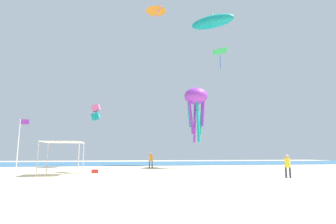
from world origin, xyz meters
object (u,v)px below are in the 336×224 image
Objects in this scene: person_near_tent at (287,164)px; kite_inflatable_teal at (212,22)px; person_leftmost at (151,159)px; canopy_tent at (63,144)px; cooler_box at (95,171)px; banner_flag at (19,143)px; kite_octopus_purple at (196,99)px; kite_box_pink at (96,112)px; kite_delta_orange at (156,9)px; kite_diamond_green at (220,52)px.

kite_inflatable_teal is at bearing -87.75° from person_near_tent.
kite_inflatable_teal is (10.93, 7.05, 22.42)m from person_leftmost.
kite_inflatable_teal is at bearing 41.07° from canopy_tent.
person_leftmost is at bearing -52.75° from person_near_tent.
cooler_box is 0.08× the size of kite_inflatable_teal.
cooler_box is (-5.81, -7.89, -0.90)m from person_leftmost.
banner_flag is at bearing -138.30° from cooler_box.
person_leftmost reaches higher than cooler_box.
kite_box_pink is at bearing 169.27° from kite_octopus_purple.
person_leftmost is 22.10m from kite_delta_orange.
person_near_tent is at bearing 38.68° from kite_box_pink.
person_near_tent is 16.25m from kite_octopus_purple.
kite_box_pink is at bearing 82.90° from banner_flag.
kite_delta_orange is 0.48× the size of kite_inflatable_teal.
person_leftmost is at bearing 48.92° from banner_flag.
kite_inflatable_teal is at bearing 7.84° from kite_diamond_green.
banner_flag is at bearing -133.34° from canopy_tent.
banner_flag reaches higher than person_near_tent.
kite_inflatable_teal is (21.51, 19.19, 21.10)m from banner_flag.
cooler_box is at bearing -114.98° from kite_octopus_purple.
person_near_tent is at bearing -61.22° from kite_inflatable_teal.
banner_flag is 24.78m from kite_box_pink.
kite_diamond_green reaches higher than kite_box_pink.
kite_delta_orange is at bearing 93.06° from kite_diamond_green.
cooler_box is at bearing 139.60° from kite_delta_orange.
banner_flag is at bearing -111.67° from kite_octopus_purple.
banner_flag is 28.43m from kite_delta_orange.
kite_delta_orange is (9.24, 13.53, 20.36)m from canopy_tent.
kite_inflatable_teal is at bearing -82.68° from kite_delta_orange.
kite_box_pink is at bearing -41.06° from person_leftmost.
person_leftmost is 0.53× the size of kite_delta_orange.
kite_diamond_green is at bearing -116.64° from kite_delta_orange.
kite_octopus_purple is at bearing -70.64° from person_near_tent.
person_near_tent is 0.22× the size of kite_inflatable_teal.
banner_flag is 7.03× the size of cooler_box.
banner_flag is (-18.21, 3.10, 1.47)m from person_near_tent.
canopy_tent is 22.18m from kite_box_pink.
canopy_tent is at bearing -114.16° from kite_octopus_purple.
kite_octopus_purple reaches higher than person_near_tent.
kite_delta_orange reaches higher than kite_box_pink.
person_near_tent is at bearing -19.47° from canopy_tent.
canopy_tent is at bearing 135.37° from kite_delta_orange.
kite_octopus_purple is at bearing 34.83° from banner_flag.
kite_inflatable_teal reaches higher than kite_diamond_green.
kite_box_pink reaches higher than banner_flag.
kite_diamond_green is 0.80× the size of kite_delta_orange.
person_near_tent is 22.35m from kite_diamond_green.
cooler_box is at bearing -101.04° from kite_inflatable_teal.
canopy_tent is 5.14× the size of cooler_box.
banner_flag is 1.45× the size of kite_diamond_green.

